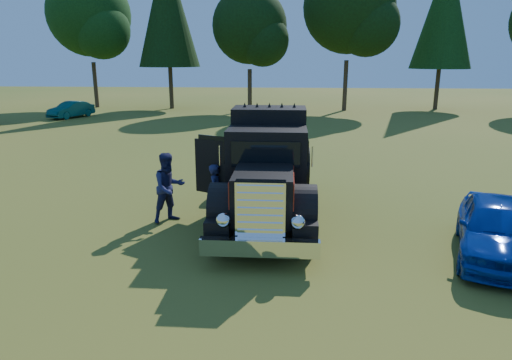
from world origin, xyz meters
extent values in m
plane|color=#3E5418|center=(0.00, 0.00, 0.00)|extent=(120.00, 120.00, 0.00)
cylinder|color=#2D2116|center=(-18.00, 31.00, 1.98)|extent=(0.36, 0.36, 3.96)
sphere|color=black|center=(-18.00, 31.00, 7.92)|extent=(7.04, 7.04, 7.04)
sphere|color=black|center=(-16.68, 30.12, 6.60)|extent=(4.84, 4.84, 4.84)
cylinder|color=#2D2116|center=(4.00, 30.00, 2.07)|extent=(0.36, 0.36, 4.14)
sphere|color=black|center=(4.00, 30.00, 8.28)|extent=(7.36, 7.36, 7.36)
sphere|color=black|center=(5.38, 29.08, 6.90)|extent=(5.06, 5.06, 5.06)
cylinder|color=#2D2116|center=(12.00, 31.50, 2.25)|extent=(0.36, 0.36, 4.50)
cone|color=black|center=(12.00, 31.50, 8.12)|extent=(5.00, 5.00, 9.38)
cylinder|color=#2D2116|center=(-11.00, 30.50, 2.34)|extent=(0.36, 0.36, 4.68)
cone|color=black|center=(-11.00, 30.50, 8.45)|extent=(5.20, 5.20, 9.75)
cylinder|color=#2D2116|center=(-4.00, 29.50, 1.71)|extent=(0.36, 0.36, 3.42)
sphere|color=black|center=(-4.00, 29.50, 6.84)|extent=(6.08, 6.08, 6.08)
sphere|color=black|center=(-2.86, 28.74, 5.70)|extent=(4.18, 4.18, 4.18)
cylinder|color=black|center=(-2.25, 0.57, 0.55)|extent=(0.32, 1.10, 1.10)
cylinder|color=black|center=(-0.15, 0.57, 0.55)|extent=(0.32, 1.10, 1.10)
cylinder|color=black|center=(-2.25, 5.37, 0.55)|extent=(0.32, 1.10, 1.10)
cylinder|color=black|center=(-0.15, 5.37, 0.55)|extent=(0.32, 1.10, 1.10)
cylinder|color=black|center=(-1.92, 5.37, 0.55)|extent=(0.32, 1.10, 1.10)
cylinder|color=black|center=(-0.48, 5.37, 0.55)|extent=(0.32, 1.10, 1.10)
cube|color=black|center=(-1.20, 3.17, 0.62)|extent=(1.60, 6.40, 0.28)
cube|color=white|center=(-1.20, -0.68, 0.55)|extent=(2.50, 0.22, 0.36)
cube|color=white|center=(-1.20, -0.38, 1.25)|extent=(1.05, 0.30, 1.30)
cube|color=black|center=(-1.20, 0.67, 1.30)|extent=(1.35, 1.80, 1.10)
cube|color=maroon|center=(-1.89, 0.67, 1.50)|extent=(0.02, 1.80, 0.60)
cube|color=maroon|center=(-0.51, 0.67, 1.50)|extent=(0.02, 1.80, 0.60)
cylinder|color=black|center=(-2.15, 0.57, 0.95)|extent=(0.55, 1.24, 1.24)
cylinder|color=black|center=(-0.25, 0.57, 0.95)|extent=(0.55, 1.24, 1.24)
sphere|color=white|center=(-1.98, -0.45, 1.05)|extent=(0.32, 0.32, 0.32)
sphere|color=white|center=(-0.42, -0.45, 1.05)|extent=(0.32, 0.32, 0.32)
cube|color=black|center=(-1.20, 2.22, 1.55)|extent=(2.05, 1.30, 2.10)
cube|color=black|center=(-1.20, 1.55, 2.05)|extent=(1.70, 0.05, 0.65)
cube|color=black|center=(-1.20, 3.52, 1.75)|extent=(2.05, 1.30, 2.50)
cube|color=black|center=(-1.20, 5.17, 0.95)|extent=(2.00, 2.00, 0.35)
cube|color=black|center=(-2.73, 2.63, 1.45)|extent=(1.01, 0.54, 1.50)
cube|color=#913715|center=(-2.75, 2.68, 1.30)|extent=(0.77, 0.39, 0.75)
imported|color=#0709A0|center=(4.04, 0.50, 0.68)|extent=(2.78, 4.27, 1.35)
imported|color=#22374F|center=(-2.60, 2.47, 0.78)|extent=(0.43, 0.60, 1.56)
imported|color=#21324D|center=(-3.85, 2.24, 0.96)|extent=(1.18, 1.16, 1.91)
imported|color=#09343A|center=(-16.90, 23.68, 0.60)|extent=(2.46, 3.83, 1.19)
camera|label=1|loc=(-0.64, -9.42, 4.36)|focal=32.00mm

